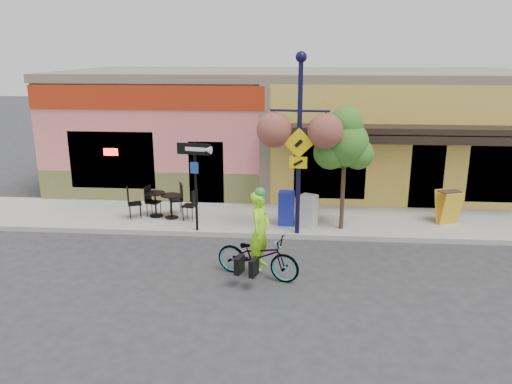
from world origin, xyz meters
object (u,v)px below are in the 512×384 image
(one_way_sign, at_px, (196,187))
(newspaper_box_grey, at_px, (308,211))
(lamp_post, at_px, (299,146))
(newspaper_box_blue, at_px, (286,208))
(building, at_px, (295,126))
(street_tree, at_px, (344,169))
(cyclist_rider, at_px, (260,240))
(bicycle, at_px, (258,256))

(one_way_sign, relative_size, newspaper_box_grey, 2.62)
(lamp_post, height_order, newspaper_box_blue, lamp_post)
(building, height_order, street_tree, building)
(building, xyz_separation_m, street_tree, (1.44, -6.38, -0.28))
(cyclist_rider, xyz_separation_m, lamp_post, (0.89, 2.70, 1.76))
(bicycle, distance_m, one_way_sign, 3.48)
(newspaper_box_blue, height_order, newspaper_box_grey, newspaper_box_blue)
(building, bearing_deg, bicycle, -94.84)
(cyclist_rider, distance_m, one_way_sign, 3.43)
(lamp_post, distance_m, one_way_sign, 3.20)
(building, xyz_separation_m, one_way_sign, (-2.81, -6.85, -0.80))
(building, xyz_separation_m, cyclist_rider, (-0.76, -9.55, -1.31))
(bicycle, height_order, street_tree, street_tree)
(one_way_sign, distance_m, street_tree, 4.30)
(cyclist_rider, bearing_deg, newspaper_box_grey, -2.09)
(street_tree, bearing_deg, building, 102.70)
(cyclist_rider, bearing_deg, street_tree, -16.21)
(lamp_post, bearing_deg, newspaper_box_blue, 120.05)
(street_tree, bearing_deg, one_way_sign, -173.69)
(cyclist_rider, relative_size, street_tree, 0.52)
(bicycle, height_order, newspaper_box_blue, newspaper_box_blue)
(lamp_post, bearing_deg, building, 96.17)
(one_way_sign, bearing_deg, building, 77.70)
(newspaper_box_blue, bearing_deg, cyclist_rider, -95.33)
(cyclist_rider, xyz_separation_m, one_way_sign, (-2.05, 2.70, 0.51))
(cyclist_rider, bearing_deg, one_way_sign, 55.78)
(cyclist_rider, height_order, newspaper_box_grey, cyclist_rider)
(lamp_post, height_order, street_tree, lamp_post)
(bicycle, relative_size, newspaper_box_grey, 2.10)
(bicycle, xyz_separation_m, one_way_sign, (-2.00, 2.70, 0.91))
(building, height_order, cyclist_rider, building)
(newspaper_box_blue, bearing_deg, newspaper_box_grey, -11.83)
(building, relative_size, newspaper_box_grey, 18.32)
(bicycle, height_order, one_way_sign, one_way_sign)
(cyclist_rider, bearing_deg, building, 13.98)
(bicycle, relative_size, cyclist_rider, 1.11)
(cyclist_rider, relative_size, newspaper_box_grey, 1.89)
(newspaper_box_blue, height_order, street_tree, street_tree)
(bicycle, bearing_deg, one_way_sign, 55.10)
(building, xyz_separation_m, bicycle, (-0.81, -9.55, -1.70))
(lamp_post, bearing_deg, newspaper_box_grey, 63.62)
(building, relative_size, lamp_post, 3.56)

